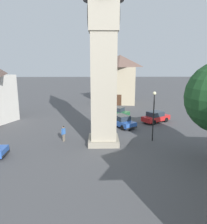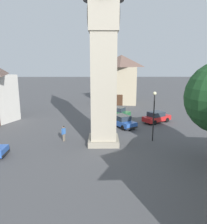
# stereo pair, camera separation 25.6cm
# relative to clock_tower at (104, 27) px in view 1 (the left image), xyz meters

# --- Properties ---
(ground_plane) EXTENTS (200.00, 200.00, 0.00)m
(ground_plane) POSITION_rel_clock_tower_xyz_m (-0.00, -0.00, -11.49)
(ground_plane) COLOR #4C4C4F
(clock_tower) EXTENTS (3.74, 3.74, 19.68)m
(clock_tower) POSITION_rel_clock_tower_xyz_m (0.00, 0.00, 0.00)
(clock_tower) COLOR gray
(clock_tower) RESTS_ON ground
(car_silver_kerb) EXTENTS (3.57, 4.41, 1.53)m
(car_silver_kerb) POSITION_rel_clock_tower_xyz_m (-11.32, 2.09, -10.73)
(car_silver_kerb) COLOR #236B38
(car_silver_kerb) RESTS_ON ground
(car_red_corner) EXTENTS (4.40, 3.58, 1.53)m
(car_red_corner) POSITION_rel_clock_tower_xyz_m (-5.95, 2.48, -10.73)
(car_red_corner) COLOR #2D5BB7
(car_red_corner) RESTS_ON ground
(car_white_side) EXTENTS (3.70, 4.37, 1.53)m
(car_white_side) POSITION_rel_clock_tower_xyz_m (-8.07, 7.45, -10.73)
(car_white_side) COLOR red
(car_white_side) RESTS_ON ground
(pedestrian) EXTENTS (0.47, 0.39, 1.69)m
(pedestrian) POSITION_rel_clock_tower_xyz_m (-0.60, -4.21, -10.48)
(pedestrian) COLOR #706656
(pedestrian) RESTS_ON ground
(building_corner_back) EXTENTS (6.29, 7.27, 9.51)m
(building_corner_back) POSITION_rel_clock_tower_xyz_m (-22.79, 3.71, -6.65)
(building_corner_back) COLOR tan
(building_corner_back) RESTS_ON ground
(lamp_post) EXTENTS (0.36, 0.36, 5.31)m
(lamp_post) POSITION_rel_clock_tower_xyz_m (-0.59, 5.25, -7.96)
(lamp_post) COLOR black
(lamp_post) RESTS_ON ground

